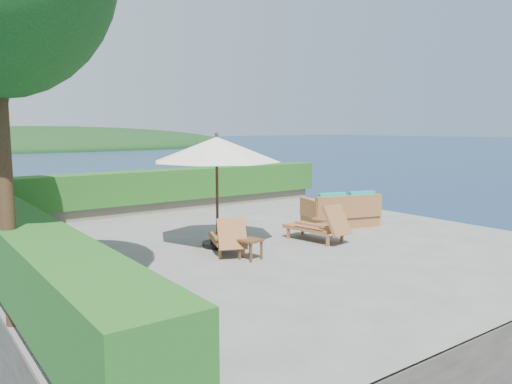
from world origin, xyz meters
TOP-DOWN VIEW (x-y plane):
  - ground at (0.00, 0.00)m, footprint 12.00×12.00m
  - foundation at (0.00, 0.00)m, footprint 12.00×12.00m
  - ocean at (0.00, 0.00)m, footprint 600.00×600.00m
  - offshore_island at (25.00, 140.00)m, footprint 126.00×57.60m
  - planter_wall_far at (0.00, 5.60)m, footprint 12.00×0.60m
  - planter_wall_left at (-5.60, 0.00)m, footprint 0.60×12.00m
  - hedge_far at (0.00, 5.60)m, footprint 12.40×0.90m
  - hedge_left at (-5.60, 0.00)m, footprint 0.90×12.40m
  - patio_umbrella at (-1.19, 0.26)m, footprint 3.01×3.01m
  - lounge_left at (-1.34, -0.41)m, footprint 1.10×1.58m
  - lounge_right at (1.08, -0.73)m, footprint 0.91×1.70m
  - side_table at (-1.24, -1.12)m, footprint 0.48×0.48m
  - wicker_loveseat at (2.87, 0.30)m, footprint 2.22×1.54m

SIDE VIEW (x-z plane):
  - offshore_island at x=25.00m, z-range -9.30..3.30m
  - ocean at x=0.00m, z-range -3.00..-3.00m
  - foundation at x=0.00m, z-range -3.05..-0.05m
  - ground at x=0.00m, z-range 0.00..0.00m
  - planter_wall_far at x=0.00m, z-range 0.00..0.36m
  - planter_wall_left at x=-5.60m, z-range 0.00..0.36m
  - lounge_left at x=-1.34m, z-range -0.07..0.77m
  - side_table at x=-1.24m, z-range 0.14..0.57m
  - wicker_loveseat at x=2.87m, z-range -0.11..0.88m
  - lounge_right at x=1.08m, z-range -0.08..0.86m
  - hedge_far at x=0.00m, z-range 0.35..1.35m
  - hedge_left at x=-5.60m, z-range 0.35..1.35m
  - patio_umbrella at x=-1.19m, z-range 0.90..3.52m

